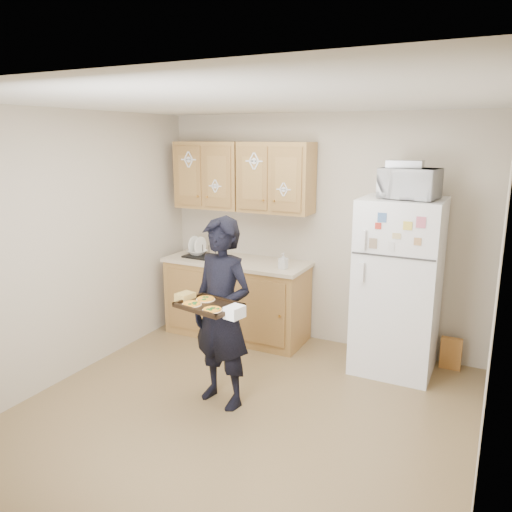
# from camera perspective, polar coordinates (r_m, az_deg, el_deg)

# --- Properties ---
(floor) EXTENTS (3.60, 3.60, 0.00)m
(floor) POSITION_cam_1_polar(r_m,az_deg,el_deg) (4.37, -1.70, -17.53)
(floor) COLOR olive
(floor) RESTS_ON ground
(ceiling) EXTENTS (3.60, 3.60, 0.00)m
(ceiling) POSITION_cam_1_polar(r_m,az_deg,el_deg) (3.76, -1.97, 17.26)
(ceiling) COLOR white
(ceiling) RESTS_ON wall_back
(wall_back) EXTENTS (3.60, 0.04, 2.50)m
(wall_back) POSITION_cam_1_polar(r_m,az_deg,el_deg) (5.49, 7.16, 2.85)
(wall_back) COLOR #BAAC97
(wall_back) RESTS_ON floor
(wall_front) EXTENTS (3.60, 0.04, 2.50)m
(wall_front) POSITION_cam_1_polar(r_m,az_deg,el_deg) (2.54, -21.92, -10.78)
(wall_front) COLOR #BAAC97
(wall_front) RESTS_ON floor
(wall_left) EXTENTS (0.04, 3.60, 2.50)m
(wall_left) POSITION_cam_1_polar(r_m,az_deg,el_deg) (4.97, -20.39, 1.00)
(wall_left) COLOR #BAAC97
(wall_left) RESTS_ON floor
(wall_right) EXTENTS (0.04, 3.60, 2.50)m
(wall_right) POSITION_cam_1_polar(r_m,az_deg,el_deg) (3.44, 25.67, -4.80)
(wall_right) COLOR #BAAC97
(wall_right) RESTS_ON floor
(refrigerator) EXTENTS (0.75, 0.70, 1.70)m
(refrigerator) POSITION_cam_1_polar(r_m,az_deg,el_deg) (5.00, 15.90, -3.35)
(refrigerator) COLOR white
(refrigerator) RESTS_ON floor
(base_cabinet) EXTENTS (1.60, 0.60, 0.86)m
(base_cabinet) POSITION_cam_1_polar(r_m,az_deg,el_deg) (5.75, -2.20, -5.02)
(base_cabinet) COLOR olive
(base_cabinet) RESTS_ON floor
(countertop) EXTENTS (1.64, 0.64, 0.04)m
(countertop) POSITION_cam_1_polar(r_m,az_deg,el_deg) (5.62, -2.24, -0.66)
(countertop) COLOR beige
(countertop) RESTS_ON base_cabinet
(upper_cab_left) EXTENTS (0.80, 0.33, 0.75)m
(upper_cab_left) POSITION_cam_1_polar(r_m,az_deg,el_deg) (5.79, -5.19, 9.18)
(upper_cab_left) COLOR olive
(upper_cab_left) RESTS_ON wall_back
(upper_cab_right) EXTENTS (0.80, 0.33, 0.75)m
(upper_cab_right) POSITION_cam_1_polar(r_m,az_deg,el_deg) (5.40, 2.32, 8.92)
(upper_cab_right) COLOR olive
(upper_cab_right) RESTS_ON wall_back
(cereal_box) EXTENTS (0.20, 0.07, 0.32)m
(cereal_box) POSITION_cam_1_polar(r_m,az_deg,el_deg) (5.40, 21.38, -10.32)
(cereal_box) COLOR gold
(cereal_box) RESTS_ON floor
(person) EXTENTS (0.66, 0.50, 1.63)m
(person) POSITION_cam_1_polar(r_m,az_deg,el_deg) (4.21, -3.92, -6.54)
(person) COLOR black
(person) RESTS_ON floor
(baking_tray) EXTENTS (0.52, 0.42, 0.04)m
(baking_tray) POSITION_cam_1_polar(r_m,az_deg,el_deg) (3.89, -5.40, -5.73)
(baking_tray) COLOR black
(baking_tray) RESTS_ON person
(pizza_front_left) EXTENTS (0.15, 0.15, 0.02)m
(pizza_front_left) POSITION_cam_1_polar(r_m,az_deg,el_deg) (3.90, -7.34, -5.45)
(pizza_front_left) COLOR orange
(pizza_front_left) RESTS_ON baking_tray
(pizza_front_right) EXTENTS (0.15, 0.15, 0.02)m
(pizza_front_right) POSITION_cam_1_polar(r_m,az_deg,el_deg) (3.76, -5.02, -6.12)
(pizza_front_right) COLOR orange
(pizza_front_right) RESTS_ON baking_tray
(pizza_back_left) EXTENTS (0.15, 0.15, 0.02)m
(pizza_back_left) POSITION_cam_1_polar(r_m,az_deg,el_deg) (4.01, -5.78, -4.90)
(pizza_back_left) COLOR orange
(pizza_back_left) RESTS_ON baking_tray
(microwave) EXTENTS (0.55, 0.41, 0.28)m
(microwave) POSITION_cam_1_polar(r_m,az_deg,el_deg) (4.76, 17.12, 7.91)
(microwave) COLOR white
(microwave) RESTS_ON refrigerator
(foil_pan) EXTENTS (0.32, 0.23, 0.07)m
(foil_pan) POSITION_cam_1_polar(r_m,az_deg,el_deg) (4.79, 16.67, 10.04)
(foil_pan) COLOR silver
(foil_pan) RESTS_ON microwave
(dish_rack) EXTENTS (0.41, 0.32, 0.16)m
(dish_rack) POSITION_cam_1_polar(r_m,az_deg,el_deg) (5.77, -6.12, 0.65)
(dish_rack) COLOR black
(dish_rack) RESTS_ON countertop
(bowl) EXTENTS (0.24, 0.24, 0.05)m
(bowl) POSITION_cam_1_polar(r_m,az_deg,el_deg) (5.82, -6.74, 0.41)
(bowl) COLOR white
(bowl) RESTS_ON dish_rack
(soap_bottle) EXTENTS (0.09, 0.09, 0.17)m
(soap_bottle) POSITION_cam_1_polar(r_m,az_deg,el_deg) (5.23, 3.13, -0.57)
(soap_bottle) COLOR white
(soap_bottle) RESTS_ON countertop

